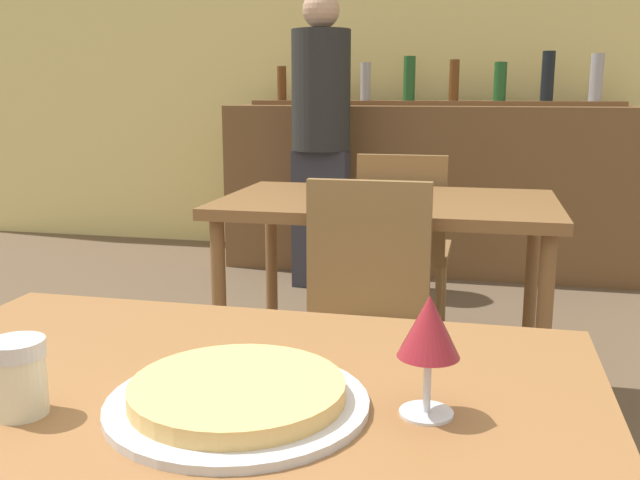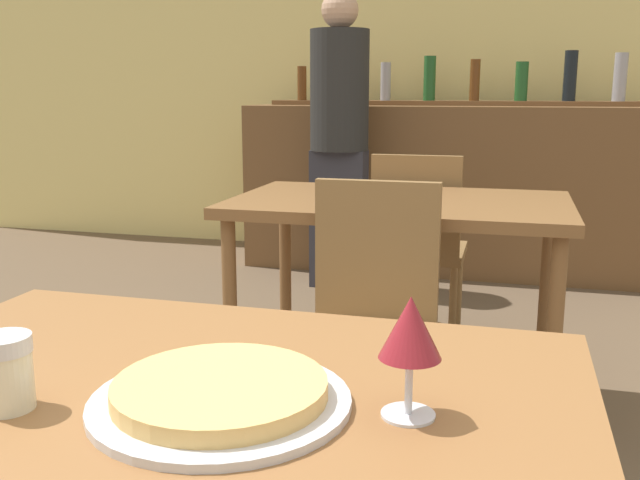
{
  "view_description": "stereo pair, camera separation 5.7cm",
  "coord_description": "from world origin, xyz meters",
  "px_view_note": "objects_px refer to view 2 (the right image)",
  "views": [
    {
      "loc": [
        0.35,
        -0.87,
        1.16
      ],
      "look_at": [
        0.03,
        0.55,
        0.85
      ],
      "focal_mm": 40.0,
      "sensor_mm": 36.0,
      "label": 1
    },
    {
      "loc": [
        0.41,
        -0.86,
        1.16
      ],
      "look_at": [
        0.03,
        0.55,
        0.85
      ],
      "focal_mm": 40.0,
      "sensor_mm": 36.0,
      "label": 2
    }
  ],
  "objects_px": {
    "pizza_tray": "(221,394)",
    "cheese_shaker": "(6,372)",
    "chair_far_side_back": "(418,239)",
    "wine_glass": "(410,331)",
    "person_standing": "(339,131)",
    "chair_far_side_front": "(369,312)"
  },
  "relations": [
    {
      "from": "cheese_shaker",
      "to": "pizza_tray",
      "type": "bearing_deg",
      "value": 16.83
    },
    {
      "from": "chair_far_side_back",
      "to": "wine_glass",
      "type": "bearing_deg",
      "value": 97.01
    },
    {
      "from": "chair_far_side_front",
      "to": "cheese_shaker",
      "type": "height_order",
      "value": "chair_far_side_front"
    },
    {
      "from": "person_standing",
      "to": "wine_glass",
      "type": "relative_size",
      "value": 10.77
    },
    {
      "from": "chair_far_side_front",
      "to": "cheese_shaker",
      "type": "relative_size",
      "value": 8.99
    },
    {
      "from": "person_standing",
      "to": "wine_glass",
      "type": "distance_m",
      "value": 3.35
    },
    {
      "from": "chair_far_side_back",
      "to": "person_standing",
      "type": "distance_m",
      "value": 1.24
    },
    {
      "from": "chair_far_side_front",
      "to": "cheese_shaker",
      "type": "bearing_deg",
      "value": -100.5
    },
    {
      "from": "cheese_shaker",
      "to": "wine_glass",
      "type": "xyz_separation_m",
      "value": [
        0.51,
        0.11,
        0.06
      ]
    },
    {
      "from": "pizza_tray",
      "to": "cheese_shaker",
      "type": "distance_m",
      "value": 0.28
    },
    {
      "from": "chair_far_side_back",
      "to": "pizza_tray",
      "type": "height_order",
      "value": "chair_far_side_back"
    },
    {
      "from": "chair_far_side_front",
      "to": "pizza_tray",
      "type": "relative_size",
      "value": 2.6
    },
    {
      "from": "pizza_tray",
      "to": "cheese_shaker",
      "type": "height_order",
      "value": "cheese_shaker"
    },
    {
      "from": "chair_far_side_back",
      "to": "cheese_shaker",
      "type": "distance_m",
      "value": 2.37
    },
    {
      "from": "pizza_tray",
      "to": "wine_glass",
      "type": "bearing_deg",
      "value": 8.2
    },
    {
      "from": "cheese_shaker",
      "to": "person_standing",
      "type": "relative_size",
      "value": 0.06
    },
    {
      "from": "cheese_shaker",
      "to": "wine_glass",
      "type": "bearing_deg",
      "value": 12.77
    },
    {
      "from": "cheese_shaker",
      "to": "person_standing",
      "type": "height_order",
      "value": "person_standing"
    },
    {
      "from": "pizza_tray",
      "to": "cheese_shaker",
      "type": "relative_size",
      "value": 3.46
    },
    {
      "from": "pizza_tray",
      "to": "chair_far_side_back",
      "type": "bearing_deg",
      "value": 90.79
    },
    {
      "from": "pizza_tray",
      "to": "wine_glass",
      "type": "height_order",
      "value": "wine_glass"
    },
    {
      "from": "chair_far_side_front",
      "to": "cheese_shaker",
      "type": "xyz_separation_m",
      "value": [
        -0.23,
        -1.26,
        0.28
      ]
    }
  ]
}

